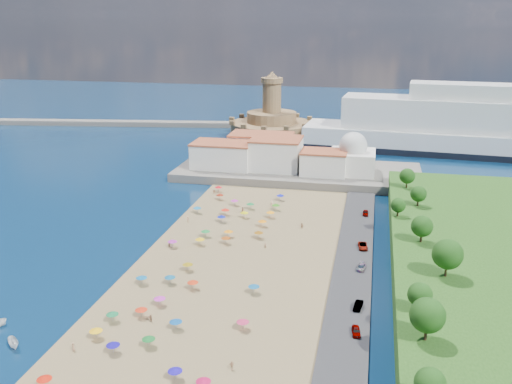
# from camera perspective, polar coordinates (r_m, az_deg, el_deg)

# --- Properties ---
(ground) EXTENTS (700.00, 700.00, 0.00)m
(ground) POSITION_cam_1_polar(r_m,az_deg,el_deg) (148.73, -3.51, -5.66)
(ground) COLOR #071938
(ground) RESTS_ON ground
(terrace) EXTENTS (90.00, 36.00, 3.00)m
(terrace) POSITION_cam_1_polar(r_m,az_deg,el_deg) (214.23, 4.22, 1.98)
(terrace) COLOR #59544C
(terrace) RESTS_ON ground
(jetty) EXTENTS (18.00, 70.00, 2.40)m
(jetty) POSITION_cam_1_polar(r_m,az_deg,el_deg) (251.33, 0.33, 4.26)
(jetty) COLOR #59544C
(jetty) RESTS_ON ground
(breakwater) EXTENTS (199.03, 34.77, 2.60)m
(breakwater) POSITION_cam_1_polar(r_m,az_deg,el_deg) (325.54, -15.28, 6.68)
(breakwater) COLOR #59544C
(breakwater) RESTS_ON ground
(waterfront_buildings) EXTENTS (57.00, 29.00, 11.00)m
(waterfront_buildings) POSITION_cam_1_polar(r_m,az_deg,el_deg) (215.30, 0.83, 3.86)
(waterfront_buildings) COLOR silver
(waterfront_buildings) RESTS_ON terrace
(domed_building) EXTENTS (16.00, 16.00, 15.00)m
(domed_building) POSITION_cam_1_polar(r_m,az_deg,el_deg) (208.83, 9.64, 3.50)
(domed_building) COLOR silver
(domed_building) RESTS_ON terrace
(fortress) EXTENTS (40.00, 40.00, 32.40)m
(fortress) POSITION_cam_1_polar(r_m,az_deg,el_deg) (279.05, 1.57, 6.71)
(fortress) COLOR #96774B
(fortress) RESTS_ON ground
(cruise_ship) EXTENTS (170.80, 39.01, 37.03)m
(cruise_ship) POSITION_cam_1_polar(r_m,az_deg,el_deg) (264.11, 23.46, 5.63)
(cruise_ship) COLOR black
(cruise_ship) RESTS_ON ground
(beach_parasols) EXTENTS (31.28, 116.49, 2.20)m
(beach_parasols) POSITION_cam_1_polar(r_m,az_deg,el_deg) (139.35, -5.33, -6.38)
(beach_parasols) COLOR gray
(beach_parasols) RESTS_ON beach
(beachgoers) EXTENTS (34.50, 96.36, 1.89)m
(beachgoers) POSITION_cam_1_polar(r_m,az_deg,el_deg) (152.25, -3.11, -4.64)
(beachgoers) COLOR tan
(beachgoers) RESTS_ON beach
(moored_boats) EXTENTS (10.51, 9.39, 1.60)m
(moored_boats) POSITION_cam_1_polar(r_m,az_deg,el_deg) (119.18, -23.68, -12.98)
(moored_boats) COLOR white
(moored_boats) RESTS_ON ground
(parked_cars) EXTENTS (2.81, 72.03, 1.36)m
(parked_cars) POSITION_cam_1_polar(r_m,az_deg,el_deg) (140.14, 10.52, -6.82)
(parked_cars) COLOR gray
(parked_cars) RESTS_ON promenade
(hillside_trees) EXTENTS (13.95, 111.63, 8.15)m
(hillside_trees) POSITION_cam_1_polar(r_m,az_deg,el_deg) (128.86, 16.50, -5.23)
(hillside_trees) COLOR #382314
(hillside_trees) RESTS_ON hillside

